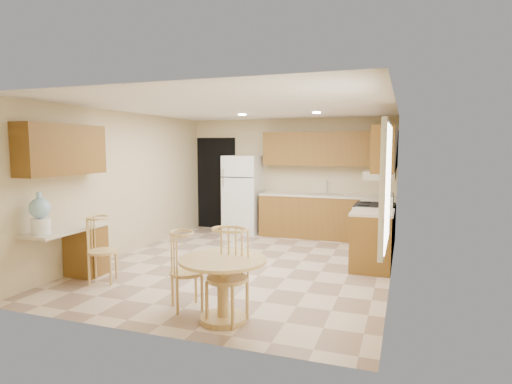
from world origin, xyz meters
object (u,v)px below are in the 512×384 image
(chair_table_a, at_px, (183,264))
(refrigerator, at_px, (243,194))
(chair_desk, at_px, (98,244))
(stove, at_px, (374,230))
(dining_table, at_px, (223,280))
(water_crock, at_px, (40,215))
(chair_table_b, at_px, (223,269))

(chair_table_a, bearing_deg, refrigerator, 151.06)
(chair_desk, bearing_deg, stove, 105.58)
(chair_desk, bearing_deg, dining_table, 51.27)
(refrigerator, distance_m, water_crock, 4.64)
(refrigerator, bearing_deg, dining_table, -71.51)
(chair_table_a, height_order, chair_desk, chair_desk)
(refrigerator, bearing_deg, chair_table_a, -77.57)
(chair_table_b, bearing_deg, refrigerator, -63.36)
(chair_table_a, xyz_separation_m, chair_table_b, (0.60, -0.21, 0.06))
(chair_desk, height_order, water_crock, water_crock)
(refrigerator, xyz_separation_m, chair_desk, (-0.60, -4.00, -0.29))
(stove, height_order, chair_desk, stove)
(dining_table, relative_size, chair_table_a, 1.04)
(water_crock, bearing_deg, chair_desk, 49.03)
(chair_table_b, bearing_deg, chair_desk, -9.65)
(refrigerator, height_order, chair_desk, refrigerator)
(stove, height_order, dining_table, stove)
(refrigerator, relative_size, stove, 1.56)
(refrigerator, bearing_deg, chair_desk, -98.53)
(chair_table_a, relative_size, chair_desk, 0.99)
(chair_table_b, bearing_deg, stove, -102.36)
(refrigerator, xyz_separation_m, chair_table_b, (1.59, -4.70, -0.24))
(stove, bearing_deg, refrigerator, 157.01)
(chair_table_a, bearing_deg, chair_desk, -148.30)
(refrigerator, height_order, dining_table, refrigerator)
(chair_desk, bearing_deg, water_crock, -64.08)
(stove, xyz_separation_m, dining_table, (-1.34, -3.38, -0.01))
(stove, xyz_separation_m, chair_table_a, (-1.89, -3.27, 0.08))
(dining_table, height_order, chair_table_b, chair_table_b)
(chair_desk, bearing_deg, refrigerator, 148.37)
(chair_table_a, distance_m, chair_table_b, 0.64)
(refrigerator, height_order, stove, refrigerator)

